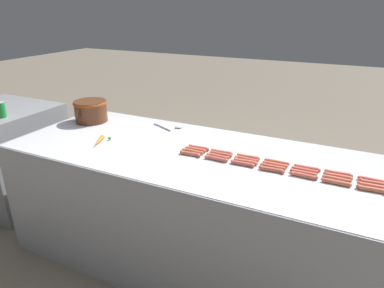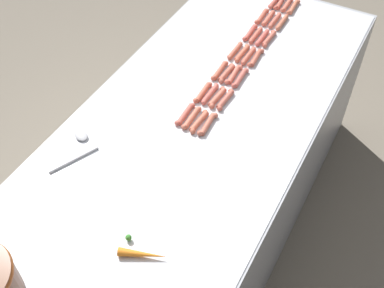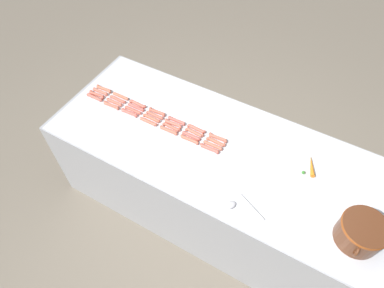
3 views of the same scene
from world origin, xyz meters
name	(u,v)px [view 3 (image 3 of 3)]	position (x,y,z in m)	size (l,w,h in m)	color
ground_plane	(212,204)	(0.00, 0.00, 0.00)	(20.00, 20.00, 0.00)	#756B5B
griddle_counter	(215,179)	(0.00, 0.00, 0.43)	(0.99, 2.48, 0.86)	#9EA0A5
hot_dog_0	(104,89)	(-0.07, -1.07, 0.87)	(0.03, 0.15, 0.02)	#C9674B
hot_dog_1	(121,96)	(-0.06, -0.90, 0.87)	(0.03, 0.15, 0.02)	#C6674C
hot_dog_2	(138,104)	(-0.06, -0.73, 0.87)	(0.03, 0.15, 0.02)	#CC614F
hot_dog_3	(157,112)	(-0.06, -0.55, 0.87)	(0.03, 0.15, 0.02)	#C35C48
hot_dog_4	(177,121)	(-0.06, -0.38, 0.87)	(0.03, 0.15, 0.02)	#C2594D
hot_dog_5	(196,129)	(-0.06, -0.21, 0.87)	(0.03, 0.15, 0.02)	#C45E4D
hot_dog_6	(218,138)	(-0.07, -0.03, 0.87)	(0.03, 0.15, 0.02)	#BF604B
hot_dog_7	(100,92)	(-0.03, -1.08, 0.87)	(0.03, 0.15, 0.02)	#CB6550
hot_dog_8	(118,99)	(-0.02, -0.90, 0.87)	(0.03, 0.15, 0.02)	#C65F4D
hot_dog_9	(136,107)	(-0.03, -0.73, 0.87)	(0.02, 0.15, 0.02)	#CC594E
hot_dog_10	(155,115)	(-0.03, -0.55, 0.87)	(0.03, 0.15, 0.02)	#C15D49
hot_dog_11	(173,124)	(-0.02, -0.39, 0.87)	(0.03, 0.15, 0.02)	#CC6351
hot_dog_12	(194,132)	(-0.03, -0.21, 0.87)	(0.03, 0.15, 0.02)	#C7654F
hot_dog_13	(216,142)	(-0.03, -0.03, 0.87)	(0.03, 0.15, 0.02)	#C46149
hot_dog_14	(97,94)	(0.01, -1.08, 0.87)	(0.03, 0.15, 0.02)	#C75B48
hot_dog_15	(114,102)	(0.01, -0.90, 0.87)	(0.03, 0.15, 0.02)	#CD624D
hot_dog_16	(133,110)	(0.01, -0.73, 0.87)	(0.03, 0.15, 0.02)	#C85C4A
hot_dog_17	(152,118)	(0.01, -0.56, 0.87)	(0.03, 0.15, 0.02)	#CC6248
hot_dog_18	(171,127)	(0.01, -0.38, 0.87)	(0.03, 0.15, 0.02)	#C05E4B
hot_dog_19	(191,136)	(0.01, -0.21, 0.87)	(0.03, 0.15, 0.02)	#C45A4E
hot_dog_20	(213,145)	(0.01, -0.04, 0.87)	(0.03, 0.15, 0.02)	#C9654D
hot_dog_21	(94,97)	(0.05, -1.08, 0.87)	(0.03, 0.15, 0.02)	#C55E4E
hot_dog_22	(111,105)	(0.05, -0.90, 0.87)	(0.03, 0.15, 0.02)	#C9604B
hot_dog_23	(129,113)	(0.05, -0.74, 0.87)	(0.03, 0.15, 0.02)	#CD5A4C
hot_dog_24	(148,122)	(0.05, -0.56, 0.87)	(0.03, 0.15, 0.02)	#C5614B
hot_dog_25	(169,130)	(0.05, -0.38, 0.87)	(0.03, 0.15, 0.02)	#C35E47
hot_dog_26	(190,139)	(0.05, -0.20, 0.87)	(0.03, 0.15, 0.02)	#CA5F47
hot_dog_27	(210,149)	(0.05, -0.04, 0.87)	(0.03, 0.15, 0.02)	#C55A4C
bean_pot	(362,231)	(0.20, 1.00, 0.95)	(0.33, 0.27, 0.17)	#562D19
serving_spoon	(238,206)	(0.35, 0.32, 0.86)	(0.15, 0.26, 0.02)	#B7B7BC
carrot	(311,166)	(-0.15, 0.62, 0.87)	(0.17, 0.09, 0.03)	orange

